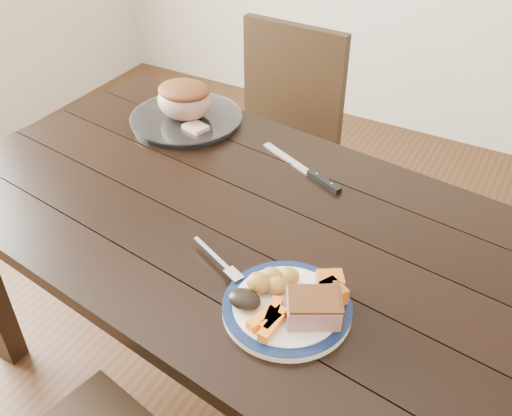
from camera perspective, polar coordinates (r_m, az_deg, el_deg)
The scene contains 15 objects.
ground at distance 2.01m, azimuth -1.79°, elevation -17.49°, with size 4.00×4.00×0.00m, color #472B16.
dining_table at distance 1.52m, azimuth -2.26°, elevation -3.00°, with size 1.70×1.10×0.75m.
chair_far at distance 2.23m, azimuth 2.15°, elevation 7.15°, with size 0.44×0.45×0.93m.
dinner_plate at distance 1.20m, azimuth 3.11°, elevation -9.96°, with size 0.27×0.27×0.02m, color white.
plate_rim at distance 1.19m, azimuth 3.12°, elevation -9.68°, with size 0.27×0.27×0.02m, color #0C193D.
serving_platter at distance 1.87m, azimuth -6.99°, elevation 8.77°, with size 0.35×0.35×0.02m, color white.
pork_slice at distance 1.16m, azimuth 5.73°, elevation -9.95°, with size 0.10×0.08×0.05m, color tan.
roasted_potatoes at distance 1.21m, azimuth 1.77°, elevation -7.27°, with size 0.09×0.09×0.04m.
carrot_batons at distance 1.15m, azimuth 1.42°, elevation -11.08°, with size 0.06×0.11×0.02m.
pumpkin_wedges at distance 1.21m, azimuth 7.50°, elevation -7.93°, with size 0.09×0.09×0.04m.
dark_mushroom at distance 1.18m, azimuth -1.14°, elevation -9.11°, with size 0.07×0.05×0.03m, color black.
fork at distance 1.28m, azimuth -3.60°, elevation -5.39°, with size 0.17×0.09×0.00m.
roast_joint at distance 1.83m, azimuth -7.14°, elevation 10.59°, with size 0.18×0.15×0.12m, color tan.
cut_slice at distance 1.78m, azimuth -6.06°, elevation 7.97°, with size 0.07×0.06×0.02m, color tan.
carving_knife at distance 1.59m, azimuth 5.85°, elevation 3.30°, with size 0.30×0.15×0.01m.
Camera 1 is at (0.62, -0.98, 1.64)m, focal length 40.00 mm.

